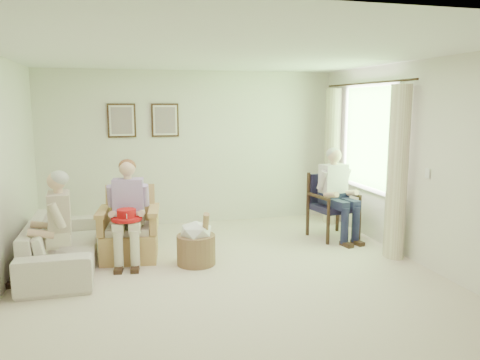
{
  "coord_description": "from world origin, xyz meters",
  "views": [
    {
      "loc": [
        -1.21,
        -5.16,
        2.06
      ],
      "look_at": [
        0.33,
        0.77,
        1.05
      ],
      "focal_mm": 35.0,
      "sensor_mm": 36.0,
      "label": 1
    }
  ],
  "objects": [
    {
      "name": "person_dark",
      "position": [
        1.95,
        1.21,
        0.8
      ],
      "size": [
        0.4,
        0.63,
        1.37
      ],
      "rotation": [
        0.0,
        0.0,
        0.19
      ],
      "color": "#1A1D3A",
      "rests_on": "ground"
    },
    {
      "name": "ceiling",
      "position": [
        0.0,
        0.0,
        2.6
      ],
      "size": [
        5.0,
        5.5,
        0.02
      ],
      "primitive_type": "cube",
      "color": "white",
      "rests_on": "back_wall"
    },
    {
      "name": "right_wall",
      "position": [
        2.5,
        0.0,
        1.3
      ],
      "size": [
        0.04,
        5.5,
        2.6
      ],
      "primitive_type": "cube",
      "color": "silver",
      "rests_on": "ground"
    },
    {
      "name": "framed_print_right",
      "position": [
        -0.45,
        2.71,
        1.78
      ],
      "size": [
        0.45,
        0.05,
        0.55
      ],
      "color": "#382114",
      "rests_on": "back_wall"
    },
    {
      "name": "window",
      "position": [
        2.46,
        1.2,
        1.58
      ],
      "size": [
        0.13,
        2.5,
        1.63
      ],
      "color": "#2D6B23",
      "rests_on": "right_wall"
    },
    {
      "name": "wood_armchair",
      "position": [
        1.95,
        1.37,
        0.53
      ],
      "size": [
        0.63,
        0.59,
        0.97
      ],
      "rotation": [
        0.0,
        0.0,
        0.19
      ],
      "color": "black",
      "rests_on": "ground"
    },
    {
      "name": "hatbox",
      "position": [
        -0.3,
        0.6,
        0.28
      ],
      "size": [
        0.66,
        0.66,
        0.73
      ],
      "color": "tan",
      "rests_on": "ground"
    },
    {
      "name": "floor",
      "position": [
        0.0,
        0.0,
        0.0
      ],
      "size": [
        5.5,
        5.5,
        0.0
      ],
      "primitive_type": "plane",
      "color": "beige",
      "rests_on": "ground"
    },
    {
      "name": "back_wall",
      "position": [
        0.0,
        2.75,
        1.3
      ],
      "size": [
        5.0,
        0.04,
        2.6
      ],
      "primitive_type": "cube",
      "color": "silver",
      "rests_on": "ground"
    },
    {
      "name": "red_hat",
      "position": [
        -1.15,
        0.74,
        0.65
      ],
      "size": [
        0.38,
        0.38,
        0.14
      ],
      "color": "#B51213",
      "rests_on": "person_wicker"
    },
    {
      "name": "person_sofa",
      "position": [
        -1.95,
        0.45,
        0.72
      ],
      "size": [
        0.42,
        0.62,
        1.26
      ],
      "rotation": [
        0.0,
        0.0,
        -1.49
      ],
      "color": "beige",
      "rests_on": "ground"
    },
    {
      "name": "front_wall",
      "position": [
        0.0,
        -2.75,
        1.3
      ],
      "size": [
        5.0,
        0.04,
        2.6
      ],
      "primitive_type": "cube",
      "color": "silver",
      "rests_on": "ground"
    },
    {
      "name": "curtain_left",
      "position": [
        2.33,
        0.22,
        1.15
      ],
      "size": [
        0.34,
        0.34,
        2.3
      ],
      "primitive_type": "cylinder",
      "color": "beige",
      "rests_on": "ground"
    },
    {
      "name": "wicker_armchair",
      "position": [
        -1.12,
        1.08,
        0.3
      ],
      "size": [
        0.75,
        0.74,
        0.96
      ],
      "rotation": [
        0.0,
        0.0,
        -0.12
      ],
      "color": "tan",
      "rests_on": "ground"
    },
    {
      "name": "sofa",
      "position": [
        -1.95,
        0.92,
        0.3
      ],
      "size": [
        2.07,
        0.81,
        0.6
      ],
      "primitive_type": "imported",
      "rotation": [
        0.0,
        0.0,
        1.57
      ],
      "color": "beige",
      "rests_on": "ground"
    },
    {
      "name": "framed_print_left",
      "position": [
        -1.15,
        2.71,
        1.78
      ],
      "size": [
        0.45,
        0.05,
        0.55
      ],
      "color": "#382114",
      "rests_on": "back_wall"
    },
    {
      "name": "person_wicker",
      "position": [
        -1.12,
        0.95,
        0.76
      ],
      "size": [
        0.4,
        0.63,
        1.31
      ],
      "rotation": [
        0.0,
        0.0,
        -0.12
      ],
      "color": "beige",
      "rests_on": "ground"
    },
    {
      "name": "curtain_right",
      "position": [
        2.33,
        2.18,
        1.15
      ],
      "size": [
        0.34,
        0.34,
        2.3
      ],
      "primitive_type": "cylinder",
      "color": "beige",
      "rests_on": "ground"
    }
  ]
}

